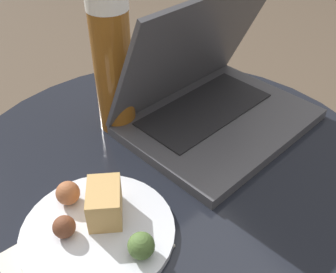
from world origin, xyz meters
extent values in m
cylinder|color=#9E9EA3|center=(0.00, 0.00, 0.27)|extent=(0.09, 0.09, 0.51)
cylinder|color=black|center=(0.00, 0.00, 0.54)|extent=(0.70, 0.70, 0.02)
cube|color=silver|center=(-0.17, -0.06, 0.55)|extent=(0.20, 0.15, 0.00)
cube|color=#47474C|center=(0.14, 0.05, 0.55)|extent=(0.35, 0.29, 0.02)
cube|color=black|center=(0.13, 0.08, 0.57)|extent=(0.26, 0.16, 0.00)
cube|color=#47474C|center=(0.12, 0.12, 0.67)|extent=(0.33, 0.16, 0.22)
cube|color=black|center=(0.12, 0.11, 0.67)|extent=(0.30, 0.14, 0.19)
cylinder|color=brown|center=(-0.01, 0.15, 0.65)|extent=(0.06, 0.06, 0.21)
cylinder|color=silver|center=(-0.14, -0.05, 0.55)|extent=(0.20, 0.20, 0.01)
cube|color=tan|center=(-0.12, -0.03, 0.58)|extent=(0.07, 0.07, 0.05)
sphere|color=brown|center=(-0.18, -0.03, 0.57)|extent=(0.03, 0.03, 0.03)
sphere|color=#4C6B33|center=(-0.11, -0.11, 0.57)|extent=(0.03, 0.03, 0.03)
sphere|color=#9E5B38|center=(-0.16, 0.02, 0.57)|extent=(0.03, 0.03, 0.03)
cube|color=#B2B2B7|center=(-0.19, -0.04, 0.55)|extent=(0.04, 0.05, 0.00)
camera|label=1|loc=(-0.24, -0.36, 0.97)|focal=42.00mm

